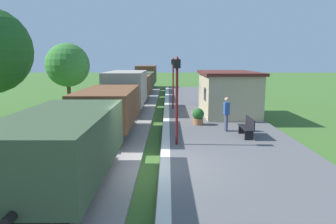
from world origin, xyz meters
The scene contains 15 objects.
ground_plane centered at (0.00, 0.00, 0.00)m, with size 160.00×160.00×0.00m, color #3D6628.
platform_slab centered at (3.20, 0.00, 0.12)m, with size 6.00×60.00×0.25m, color #565659.
platform_edge_stripe centered at (0.40, 0.00, 0.25)m, with size 0.36×60.00×0.01m, color silver.
track_ballast centered at (-2.40, 0.00, 0.06)m, with size 3.80×60.00×0.12m, color gray.
rail_near centered at (-1.68, 0.00, 0.19)m, with size 0.07×60.00×0.14m, color slate.
rail_far centered at (-3.12, 0.00, 0.19)m, with size 0.07×60.00×0.14m, color slate.
freight_train centered at (-2.40, 15.14, 1.51)m, with size 2.50×39.20×2.72m.
station_hut centered at (4.40, 9.92, 1.65)m, with size 3.50×5.80×2.78m.
bench_near_hut centered at (4.18, 3.82, 0.72)m, with size 0.42×1.50×0.91m.
bench_down_platform centered at (4.18, 14.21, 0.72)m, with size 0.42×1.50×0.91m.
person_waiting centered at (3.41, 4.97, 1.18)m, with size 0.26×0.39×1.71m.
potted_planter centered at (2.16, 6.50, 0.72)m, with size 0.64×0.64×0.92m.
lamp_post_near centered at (0.87, 2.54, 2.80)m, with size 0.28×0.28×3.70m.
lamp_post_far centered at (0.87, 12.01, 2.80)m, with size 0.28×0.28×3.70m.
tree_field_left centered at (-7.12, 13.40, 3.38)m, with size 3.30×3.30×5.04m.
Camera 1 is at (0.50, -9.99, 3.80)m, focal length 32.65 mm.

